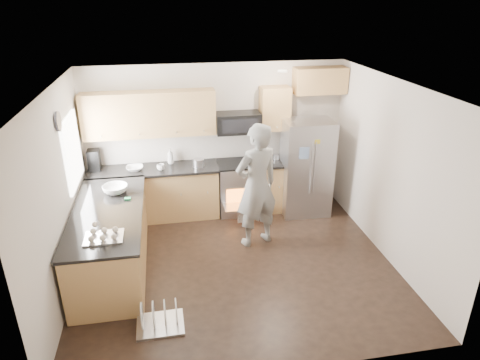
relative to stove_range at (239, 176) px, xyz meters
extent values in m
plane|color=black|center=(-0.35, -1.69, -0.68)|extent=(4.50, 4.50, 0.00)
cube|color=beige|center=(-0.35, 0.31, 0.62)|extent=(4.50, 0.04, 2.60)
cube|color=beige|center=(-0.35, -3.69, 0.62)|extent=(4.50, 0.04, 2.60)
cube|color=beige|center=(-2.60, -1.69, 0.62)|extent=(0.04, 4.00, 2.60)
cube|color=beige|center=(1.90, -1.69, 0.62)|extent=(0.04, 4.00, 2.60)
cube|color=white|center=(-0.35, -1.69, 1.92)|extent=(4.50, 4.00, 0.04)
cube|color=white|center=(-2.58, -0.69, 0.87)|extent=(0.04, 1.00, 1.00)
cylinder|color=beige|center=(0.55, -0.59, 1.91)|extent=(0.14, 0.14, 0.02)
cylinder|color=#474754|center=(-2.57, -1.24, 1.47)|extent=(0.03, 0.26, 0.26)
cube|color=olive|center=(-1.48, 0.01, -0.24)|extent=(2.15, 0.60, 0.87)
cube|color=black|center=(-1.48, 0.00, 0.23)|extent=(2.19, 0.64, 0.04)
cube|color=olive|center=(0.65, 0.01, -0.24)|extent=(0.50, 0.60, 0.87)
cube|color=black|center=(0.65, 0.00, 0.23)|extent=(0.54, 0.64, 0.04)
cube|color=olive|center=(-1.47, 0.14, 1.15)|extent=(2.16, 0.33, 0.74)
cube|color=olive|center=(0.65, 0.14, 1.15)|extent=(0.50, 0.33, 0.74)
cube|color=olive|center=(1.43, 0.14, 1.60)|extent=(0.90, 0.33, 0.44)
imported|color=white|center=(-1.78, -0.02, 0.28)|extent=(0.28, 0.28, 0.07)
imported|color=silver|center=(-1.18, 0.18, 0.39)|extent=(0.11, 0.11, 0.28)
imported|color=silver|center=(-1.35, -0.09, 0.30)|extent=(0.13, 0.13, 0.10)
cylinder|color=#B7B7BC|center=(-0.71, -0.03, 0.31)|extent=(0.19, 0.19, 0.13)
cube|color=black|center=(-2.44, 0.11, 0.42)|extent=(0.19, 0.23, 0.35)
cylinder|color=#B7B7BC|center=(0.68, 0.06, 0.29)|extent=(0.10, 0.10, 0.08)
cube|color=olive|center=(-2.10, -1.44, -0.24)|extent=(0.90, 2.30, 0.87)
cube|color=black|center=(-2.10, -1.44, 0.23)|extent=(0.96, 2.36, 0.04)
imported|color=white|center=(-2.03, -0.87, 0.31)|extent=(0.37, 0.37, 0.11)
cube|color=green|center=(-1.84, -1.15, 0.26)|extent=(0.09, 0.06, 0.03)
cube|color=#B7B7BC|center=(-2.06, -2.18, 0.30)|extent=(0.46, 0.35, 0.10)
cube|color=#B7B7BC|center=(0.00, -0.01, -0.23)|extent=(0.76, 0.62, 0.90)
cube|color=black|center=(0.00, -0.01, 0.24)|extent=(0.76, 0.60, 0.03)
cube|color=orange|center=(0.00, -0.33, -0.28)|extent=(0.56, 0.02, 0.34)
cube|color=#B7B7BC|center=(0.00, -0.49, -0.36)|extent=(0.70, 0.34, 0.03)
cube|color=white|center=(0.00, -0.54, -0.50)|extent=(0.24, 0.03, 0.28)
cube|color=black|center=(0.00, 0.11, 0.94)|extent=(0.76, 0.40, 0.34)
cube|color=#B7B7BC|center=(1.15, -0.24, 0.17)|extent=(0.85, 0.68, 1.70)
cylinder|color=#B7B7BC|center=(1.12, -0.57, 0.29)|extent=(0.02, 0.02, 0.92)
cylinder|color=#B7B7BC|center=(1.18, -0.57, 0.29)|extent=(0.02, 0.02, 0.92)
cube|color=pink|center=(1.33, -0.57, 0.11)|extent=(0.22, 0.01, 0.28)
cube|color=#88A9DA|center=(0.98, -0.57, 0.57)|extent=(0.17, 0.01, 0.20)
imported|color=gray|center=(0.06, -1.14, 0.30)|extent=(0.83, 0.69, 1.96)
cube|color=#B7B7BC|center=(-1.46, -2.77, -0.66)|extent=(0.56, 0.45, 0.03)
cylinder|color=silver|center=(-1.66, -2.78, -0.49)|extent=(0.02, 0.31, 0.31)
cylinder|color=silver|center=(-1.52, -2.78, -0.49)|extent=(0.02, 0.31, 0.31)
cylinder|color=silver|center=(-1.39, -2.77, -0.49)|extent=(0.02, 0.31, 0.31)
cylinder|color=silver|center=(-1.26, -2.77, -0.49)|extent=(0.02, 0.31, 0.31)
camera|label=1|loc=(-1.23, -6.86, 2.98)|focal=32.00mm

